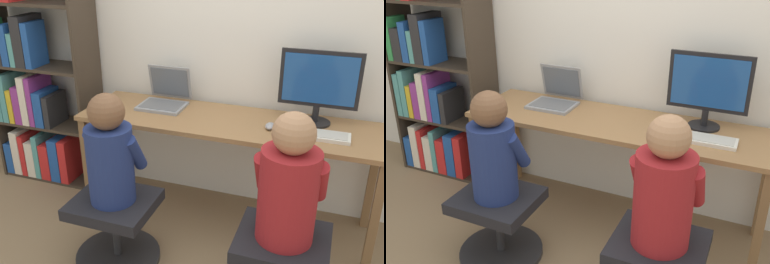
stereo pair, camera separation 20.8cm
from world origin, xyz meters
TOP-DOWN VIEW (x-y plane):
  - ground_plane at (0.00, 0.00)m, footprint 14.00×14.00m
  - wall_back at (0.00, 0.64)m, footprint 10.00×0.05m
  - desk at (0.00, 0.29)m, footprint 1.97×0.57m
  - desktop_monitor at (0.53, 0.42)m, footprint 0.49×0.19m
  - laptop at (-0.50, 0.40)m, footprint 0.31×0.31m
  - keyboard at (0.55, 0.21)m, footprint 0.41×0.14m
  - computer_mouse_by_keyboard at (0.28, 0.23)m, footprint 0.06×0.09m
  - office_chair_right at (-0.51, -0.35)m, footprint 0.52×0.52m
  - person_at_monitor at (0.49, -0.37)m, footprint 0.36×0.32m
  - person_at_laptop at (-0.51, -0.35)m, footprint 0.33×0.30m
  - bookshelf at (-1.62, 0.40)m, footprint 0.84×0.33m

SIDE VIEW (x-z plane):
  - ground_plane at x=0.00m, z-range 0.00..0.00m
  - office_chair_right at x=-0.51m, z-range 0.02..0.46m
  - desk at x=0.00m, z-range 0.30..1.06m
  - person_at_laptop at x=-0.51m, z-range 0.40..1.06m
  - person_at_monitor at x=0.49m, z-range 0.40..1.08m
  - keyboard at x=0.55m, z-range 0.76..0.79m
  - computer_mouse_by_keyboard at x=0.28m, z-range 0.76..0.80m
  - bookshelf at x=-1.62m, z-range -0.14..1.77m
  - laptop at x=-0.50m, z-range 0.69..0.95m
  - desktop_monitor at x=0.53m, z-range 0.78..1.25m
  - wall_back at x=0.00m, z-range 0.00..2.60m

